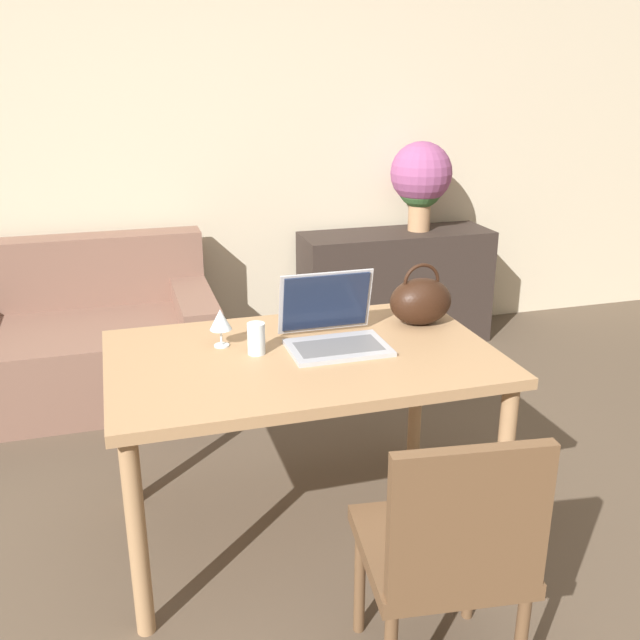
{
  "coord_description": "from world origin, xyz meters",
  "views": [
    {
      "loc": [
        -0.55,
        -1.66,
        1.73
      ],
      "look_at": [
        0.13,
        0.66,
        0.87
      ],
      "focal_mm": 40.0,
      "sensor_mm": 36.0,
      "label": 1
    }
  ],
  "objects_px": {
    "couch": "(79,345)",
    "drinking_glass": "(256,339)",
    "wine_glass": "(220,320)",
    "chair": "(448,548)",
    "handbag": "(421,301)",
    "flower_vase": "(421,178)",
    "laptop": "(332,326)"
  },
  "relations": [
    {
      "from": "handbag",
      "to": "flower_vase",
      "type": "xyz_separation_m",
      "value": [
        0.73,
        1.66,
        0.22
      ]
    },
    {
      "from": "chair",
      "to": "laptop",
      "type": "xyz_separation_m",
      "value": [
        -0.05,
        0.92,
        0.33
      ]
    },
    {
      "from": "chair",
      "to": "handbag",
      "type": "distance_m",
      "value": 1.14
    },
    {
      "from": "laptop",
      "to": "wine_glass",
      "type": "xyz_separation_m",
      "value": [
        -0.4,
        0.08,
        0.03
      ]
    },
    {
      "from": "wine_glass",
      "to": "handbag",
      "type": "relative_size",
      "value": 0.57
    },
    {
      "from": "laptop",
      "to": "flower_vase",
      "type": "xyz_separation_m",
      "value": [
        1.13,
        1.76,
        0.25
      ]
    },
    {
      "from": "chair",
      "to": "couch",
      "type": "xyz_separation_m",
      "value": [
        -1.04,
        2.43,
        -0.21
      ]
    },
    {
      "from": "laptop",
      "to": "drinking_glass",
      "type": "height_order",
      "value": "laptop"
    },
    {
      "from": "wine_glass",
      "to": "chair",
      "type": "bearing_deg",
      "value": -65.79
    },
    {
      "from": "drinking_glass",
      "to": "handbag",
      "type": "relative_size",
      "value": 0.46
    },
    {
      "from": "chair",
      "to": "couch",
      "type": "relative_size",
      "value": 0.59
    },
    {
      "from": "wine_glass",
      "to": "handbag",
      "type": "xyz_separation_m",
      "value": [
        0.81,
        0.02,
        -0.0
      ]
    },
    {
      "from": "couch",
      "to": "drinking_glass",
      "type": "bearing_deg",
      "value": -65.69
    },
    {
      "from": "wine_glass",
      "to": "couch",
      "type": "bearing_deg",
      "value": 112.25
    },
    {
      "from": "laptop",
      "to": "flower_vase",
      "type": "bearing_deg",
      "value": 57.2
    },
    {
      "from": "wine_glass",
      "to": "handbag",
      "type": "height_order",
      "value": "handbag"
    },
    {
      "from": "chair",
      "to": "couch",
      "type": "distance_m",
      "value": 2.65
    },
    {
      "from": "drinking_glass",
      "to": "wine_glass",
      "type": "distance_m",
      "value": 0.16
    },
    {
      "from": "laptop",
      "to": "drinking_glass",
      "type": "distance_m",
      "value": 0.29
    },
    {
      "from": "handbag",
      "to": "flower_vase",
      "type": "relative_size",
      "value": 0.46
    },
    {
      "from": "flower_vase",
      "to": "drinking_glass",
      "type": "bearing_deg",
      "value": -128.66
    },
    {
      "from": "laptop",
      "to": "drinking_glass",
      "type": "bearing_deg",
      "value": -175.18
    },
    {
      "from": "wine_glass",
      "to": "handbag",
      "type": "distance_m",
      "value": 0.81
    },
    {
      "from": "chair",
      "to": "handbag",
      "type": "bearing_deg",
      "value": 77.82
    },
    {
      "from": "handbag",
      "to": "wine_glass",
      "type": "bearing_deg",
      "value": -178.76
    },
    {
      "from": "drinking_glass",
      "to": "flower_vase",
      "type": "relative_size",
      "value": 0.21
    },
    {
      "from": "couch",
      "to": "laptop",
      "type": "xyz_separation_m",
      "value": [
        0.99,
        -1.51,
        0.54
      ]
    },
    {
      "from": "laptop",
      "to": "wine_glass",
      "type": "height_order",
      "value": "laptop"
    },
    {
      "from": "wine_glass",
      "to": "laptop",
      "type": "bearing_deg",
      "value": -11.68
    },
    {
      "from": "handbag",
      "to": "drinking_glass",
      "type": "bearing_deg",
      "value": -169.77
    },
    {
      "from": "drinking_glass",
      "to": "handbag",
      "type": "height_order",
      "value": "handbag"
    },
    {
      "from": "couch",
      "to": "handbag",
      "type": "distance_m",
      "value": 2.06
    }
  ]
}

